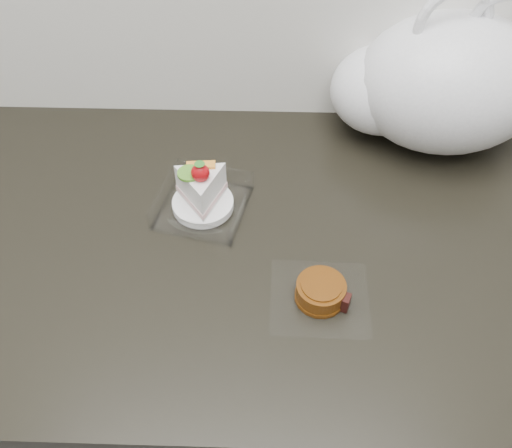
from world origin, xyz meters
TOP-DOWN VIEW (x-y plane):
  - counter at (0.00, 1.69)m, footprint 2.04×0.64m
  - cake_tray at (-0.02, 1.75)m, footprint 0.16×0.16m
  - mooncake_wrap at (0.15, 1.58)m, footprint 0.14×0.13m
  - plastic_bag at (0.35, 1.93)m, footprint 0.36×0.25m

SIDE VIEW (x-z plane):
  - counter at x=0.00m, z-range 0.00..0.90m
  - mooncake_wrap at x=0.15m, z-range 0.90..0.93m
  - cake_tray at x=-0.02m, z-range 0.88..0.98m
  - plastic_bag at x=0.35m, z-range 0.87..1.15m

